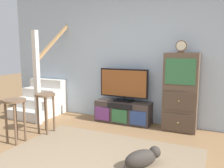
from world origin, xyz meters
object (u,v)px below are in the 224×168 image
object	(u,v)px
side_cabinet	(181,92)
dog	(143,158)
media_console	(123,112)
bar_stool_far	(46,104)
television	(124,84)
bar_stool_near	(15,110)
desk_clock	(181,47)

from	to	relation	value
side_cabinet	dog	distance (m)	1.66
media_console	dog	xyz separation A→B (m)	(0.89, -1.54, -0.10)
media_console	bar_stool_far	world-z (taller)	bar_stool_far
television	dog	xyz separation A→B (m)	(0.89, -1.56, -0.65)
dog	television	bearing A→B (deg)	119.72
media_console	bar_stool_far	size ratio (longest dim) A/B	1.60
bar_stool_near	dog	size ratio (longest dim) A/B	1.45
dog	bar_stool_near	bearing A→B (deg)	-177.48
bar_stool_near	bar_stool_far	xyz separation A→B (m)	(0.14, 0.53, 0.01)
desk_clock	bar_stool_far	world-z (taller)	desk_clock
desk_clock	television	bearing A→B (deg)	178.46
media_console	side_cabinet	xyz separation A→B (m)	(1.09, 0.01, 0.48)
desk_clock	dog	xyz separation A→B (m)	(-0.18, -1.53, -1.38)
bar_stool_far	media_console	bearing A→B (deg)	47.82
media_console	desk_clock	bearing A→B (deg)	-0.25
desk_clock	bar_stool_near	size ratio (longest dim) A/B	0.31
bar_stool_near	side_cabinet	bearing A→B (deg)	36.27
side_cabinet	dog	xyz separation A→B (m)	(-0.20, -1.55, -0.58)
side_cabinet	bar_stool_far	size ratio (longest dim) A/B	2.00
side_cabinet	media_console	bearing A→B (deg)	-179.46
television	bar_stool_far	xyz separation A→B (m)	(-0.99, -1.12, -0.25)
bar_stool_near	dog	xyz separation A→B (m)	(2.03, 0.09, -0.40)
media_console	bar_stool_near	bearing A→B (deg)	-125.00
media_console	bar_stool_near	size ratio (longest dim) A/B	1.63
media_console	television	world-z (taller)	television
television	dog	world-z (taller)	television
television	dog	bearing A→B (deg)	-60.28
bar_stool_far	television	bearing A→B (deg)	48.44
desk_clock	bar_stool_far	distance (m)	2.53
side_cabinet	bar_stool_near	size ratio (longest dim) A/B	2.02
desk_clock	bar_stool_near	xyz separation A→B (m)	(-2.21, -1.62, -0.98)
desk_clock	dog	distance (m)	2.07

